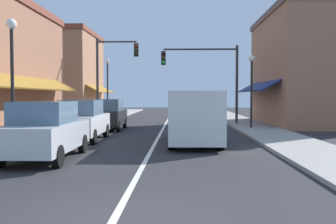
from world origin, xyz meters
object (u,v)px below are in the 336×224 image
parked_car_second_left (82,120)px  street_lamp_right_mid (252,79)px  van_in_lane (194,116)px  street_lamp_left_far (108,79)px  traffic_signal_left_corner (110,68)px  traffic_signal_mast_arm (209,70)px  street_lamp_left_near (12,62)px  parked_car_third_left (108,115)px  parked_car_nearest_left (45,131)px

parked_car_second_left → street_lamp_right_mid: 10.31m
van_in_lane → street_lamp_left_far: 16.95m
traffic_signal_left_corner → street_lamp_right_mid: 10.01m
parked_car_second_left → van_in_lane: bearing=-13.4°
traffic_signal_left_corner → parked_car_second_left: bearing=-86.5°
parked_car_second_left → traffic_signal_mast_arm: traffic_signal_mast_arm is taller
traffic_signal_left_corner → street_lamp_right_mid: (9.01, -4.25, -0.99)m
street_lamp_right_mid → traffic_signal_left_corner: bearing=154.7°
van_in_lane → traffic_signal_left_corner: (-5.43, 10.95, 2.78)m
traffic_signal_left_corner → street_lamp_left_near: traffic_signal_left_corner is taller
traffic_signal_left_corner → street_lamp_left_near: bearing=-94.2°
parked_car_second_left → parked_car_third_left: (0.13, 5.13, 0.00)m
street_lamp_left_near → street_lamp_left_far: size_ratio=0.93×
parked_car_nearest_left → street_lamp_left_far: (-1.90, 19.24, 2.46)m
parked_car_nearest_left → traffic_signal_mast_arm: traffic_signal_mast_arm is taller
parked_car_nearest_left → traffic_signal_mast_arm: (6.04, 13.73, 2.78)m
parked_car_third_left → van_in_lane: size_ratio=0.80×
street_lamp_right_mid → parked_car_nearest_left: bearing=-128.1°
street_lamp_right_mid → street_lamp_left_far: (-10.12, 8.79, 0.40)m
parked_car_third_left → street_lamp_right_mid: size_ratio=0.96×
van_in_lane → traffic_signal_mast_arm: bearing=81.2°
parked_car_third_left → traffic_signal_mast_arm: bearing=30.3°
parked_car_second_left → parked_car_third_left: same height
street_lamp_left_far → parked_car_nearest_left: bearing=-84.4°
van_in_lane → street_lamp_left_far: bearing=112.1°
van_in_lane → street_lamp_right_mid: (3.57, 6.70, 1.79)m
traffic_signal_mast_arm → street_lamp_left_near: 14.39m
van_in_lane → street_lamp_right_mid: size_ratio=1.21×
street_lamp_right_mid → street_lamp_left_far: bearing=139.0°
street_lamp_left_near → van_in_lane: bearing=18.4°
traffic_signal_left_corner → street_lamp_right_mid: size_ratio=1.39×
parked_car_second_left → street_lamp_left_near: (-1.57, -3.20, 2.25)m
van_in_lane → traffic_signal_left_corner: bearing=115.6°
parked_car_second_left → street_lamp_left_far: bearing=96.0°
parked_car_third_left → street_lamp_right_mid: (8.27, 0.49, 2.06)m
traffic_signal_mast_arm → street_lamp_left_far: traffic_signal_mast_arm is taller
traffic_signal_mast_arm → street_lamp_left_near: traffic_signal_mast_arm is taller
parked_car_third_left → traffic_signal_mast_arm: 7.68m
van_in_lane → traffic_signal_left_corner: size_ratio=0.87×
street_lamp_right_mid → traffic_signal_mast_arm: bearing=123.6°
van_in_lane → street_lamp_left_near: bearing=-162.5°
street_lamp_left_near → parked_car_second_left: bearing=63.9°
parked_car_second_left → traffic_signal_left_corner: 10.35m
traffic_signal_mast_arm → street_lamp_right_mid: bearing=-56.4°
parked_car_second_left → traffic_signal_left_corner: bearing=92.7°
parked_car_third_left → parked_car_second_left: bearing=-92.9°
parked_car_third_left → traffic_signal_left_corner: bearing=97.4°
parked_car_third_left → street_lamp_right_mid: bearing=2.0°
street_lamp_left_far → street_lamp_left_near: bearing=-89.5°
parked_car_nearest_left → street_lamp_left_near: size_ratio=0.89×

